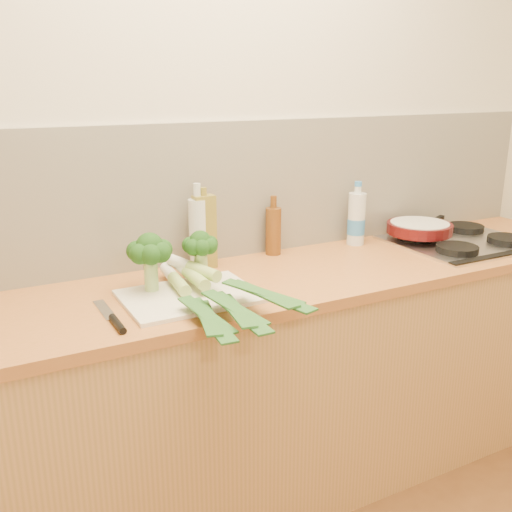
# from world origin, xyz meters

# --- Properties ---
(room_shell) EXTENTS (3.50, 3.50, 3.50)m
(room_shell) POSITION_xyz_m (0.00, 1.49, 1.17)
(room_shell) COLOR beige
(room_shell) RESTS_ON ground
(counter) EXTENTS (3.20, 0.62, 0.90)m
(counter) POSITION_xyz_m (0.00, 1.20, 0.45)
(counter) COLOR tan
(counter) RESTS_ON ground
(gas_hob) EXTENTS (0.58, 0.50, 0.04)m
(gas_hob) POSITION_xyz_m (1.02, 1.20, 0.91)
(gas_hob) COLOR silver
(gas_hob) RESTS_ON counter
(chopping_board) EXTENTS (0.44, 0.33, 0.01)m
(chopping_board) POSITION_xyz_m (-0.28, 1.13, 0.91)
(chopping_board) COLOR beige
(chopping_board) RESTS_ON counter
(broccoli_left) EXTENTS (0.15, 0.15, 0.20)m
(broccoli_left) POSITION_xyz_m (-0.38, 1.22, 1.05)
(broccoli_left) COLOR #96BC6E
(broccoli_left) RESTS_ON chopping_board
(broccoli_right) EXTENTS (0.12, 0.13, 0.18)m
(broccoli_right) POSITION_xyz_m (-0.20, 1.23, 1.04)
(broccoli_right) COLOR #96BC6E
(broccoli_right) RESTS_ON chopping_board
(leek_front) EXTENTS (0.12, 0.69, 0.04)m
(leek_front) POSITION_xyz_m (-0.31, 1.10, 0.94)
(leek_front) COLOR white
(leek_front) RESTS_ON chopping_board
(leek_mid) EXTENTS (0.10, 0.71, 0.04)m
(leek_mid) POSITION_xyz_m (-0.25, 1.09, 0.95)
(leek_mid) COLOR white
(leek_mid) RESTS_ON chopping_board
(leek_back) EXTENTS (0.23, 0.66, 0.04)m
(leek_back) POSITION_xyz_m (-0.20, 1.09, 0.97)
(leek_back) COLOR white
(leek_back) RESTS_ON chopping_board
(chefs_knife) EXTENTS (0.04, 0.30, 0.02)m
(chefs_knife) POSITION_xyz_m (-0.56, 1.04, 0.91)
(chefs_knife) COLOR silver
(chefs_knife) RESTS_ON counter
(skillet) EXTENTS (0.40, 0.29, 0.05)m
(skillet) POSITION_xyz_m (0.87, 1.31, 0.96)
(skillet) COLOR #460B0C
(skillet) RESTS_ON gas_hob
(oil_tin) EXTENTS (0.08, 0.05, 0.31)m
(oil_tin) POSITION_xyz_m (-0.11, 1.40, 1.04)
(oil_tin) COLOR olive
(oil_tin) RESTS_ON counter
(glass_bottle) EXTENTS (0.07, 0.07, 0.33)m
(glass_bottle) POSITION_xyz_m (-0.14, 1.41, 1.04)
(glass_bottle) COLOR silver
(glass_bottle) RESTS_ON counter
(amber_bottle) EXTENTS (0.06, 0.06, 0.24)m
(amber_bottle) POSITION_xyz_m (0.20, 1.44, 1.00)
(amber_bottle) COLOR #603612
(amber_bottle) RESTS_ON counter
(water_bottle) EXTENTS (0.08, 0.08, 0.26)m
(water_bottle) POSITION_xyz_m (0.60, 1.41, 1.01)
(water_bottle) COLOR silver
(water_bottle) RESTS_ON counter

